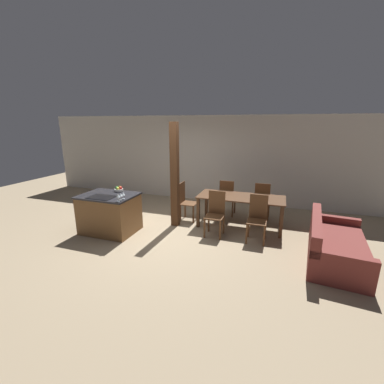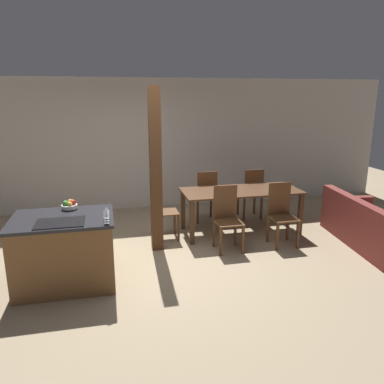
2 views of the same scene
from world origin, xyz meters
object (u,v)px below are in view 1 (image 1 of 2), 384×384
object	(u,v)px
wine_glass_far	(123,194)
dining_chair_near_right	(257,218)
wine_glass_middle	(121,195)
kitchen_island	(110,213)
dining_chair_far_left	(227,197)
timber_post	(175,176)
wine_glass_near	(118,196)
dining_chair_far_right	(262,201)
dining_table	(241,200)
dining_chair_near_left	(215,213)
fruit_bowl	(119,189)
couch	(334,246)
dining_chair_head_end	(186,201)

from	to	relation	value
wine_glass_far	dining_chair_near_right	size ratio (longest dim) A/B	0.15
wine_glass_middle	kitchen_island	bearing A→B (deg)	151.49
dining_chair_far_left	timber_post	world-z (taller)	timber_post
wine_glass_far	dining_chair_near_right	distance (m)	2.90
wine_glass_near	wine_glass_far	bearing A→B (deg)	90.00
timber_post	kitchen_island	bearing A→B (deg)	-146.01
wine_glass_near	wine_glass_middle	world-z (taller)	same
dining_chair_far_left	dining_chair_far_right	distance (m)	0.92
dining_chair_near_right	timber_post	distance (m)	2.13
dining_table	dining_chair_far_right	distance (m)	0.81
dining_chair_near_left	dining_chair_far_left	world-z (taller)	same
fruit_bowl	wine_glass_near	size ratio (longest dim) A/B	1.37
dining_chair_far_left	kitchen_island	bearing A→B (deg)	39.55
couch	timber_post	size ratio (longest dim) A/B	0.81
wine_glass_near	dining_chair_near_right	distance (m)	2.96
wine_glass_far	timber_post	xyz separation A→B (m)	(0.74, 1.07, 0.23)
kitchen_island	dining_chair_head_end	distance (m)	1.91
wine_glass_near	dining_chair_near_right	size ratio (longest dim) A/B	0.15
wine_glass_middle	dining_chair_near_right	world-z (taller)	wine_glass_middle
dining_table	dining_chair_far_left	size ratio (longest dim) A/B	2.04
dining_chair_near_right	dining_chair_far_right	distance (m)	1.30
timber_post	wine_glass_far	bearing A→B (deg)	-124.86
wine_glass_middle	couch	xyz separation A→B (m)	(4.16, 0.55, -0.76)
wine_glass_middle	dining_chair_far_right	size ratio (longest dim) A/B	0.15
kitchen_island	wine_glass_far	xyz separation A→B (m)	(0.54, -0.20, 0.57)
wine_glass_far	dining_chair_near_left	distance (m)	2.06
dining_table	timber_post	xyz separation A→B (m)	(-1.53, -0.42, 0.58)
wine_glass_near	wine_glass_far	world-z (taller)	same
couch	kitchen_island	bearing A→B (deg)	99.26
wine_glass_near	dining_chair_near_right	bearing A→B (deg)	20.49
wine_glass_far	dining_chair_far_left	world-z (taller)	wine_glass_far
wine_glass_near	dining_chair_near_left	xyz separation A→B (m)	(1.81, 1.02, -0.50)
dining_chair_near_right	timber_post	size ratio (longest dim) A/B	0.40
wine_glass_far	couch	distance (m)	4.25
dining_table	dining_chair_near_left	xyz separation A→B (m)	(-0.46, -0.65, -0.15)
dining_chair_far_right	couch	bearing A→B (deg)	130.38
dining_chair_head_end	couch	bearing A→B (deg)	-107.38
wine_glass_near	couch	distance (m)	4.28
wine_glass_near	dining_chair_near_left	size ratio (longest dim) A/B	0.15
wine_glass_middle	dining_chair_far_left	world-z (taller)	wine_glass_middle
wine_glass_middle	timber_post	size ratio (longest dim) A/B	0.06
wine_glass_far	dining_chair_far_right	bearing A→B (deg)	38.13
dining_chair_near_left	timber_post	bearing A→B (deg)	167.96
dining_chair_near_right	couch	size ratio (longest dim) A/B	0.49
kitchen_island	couch	bearing A→B (deg)	3.15
dining_chair_far_left	dining_chair_far_right	xyz separation A→B (m)	(0.92, 0.00, 0.00)
wine_glass_middle	couch	world-z (taller)	wine_glass_middle
dining_chair_far_right	timber_post	world-z (taller)	timber_post
kitchen_island	dining_chair_far_right	world-z (taller)	dining_chair_far_right
kitchen_island	wine_glass_near	distance (m)	0.87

